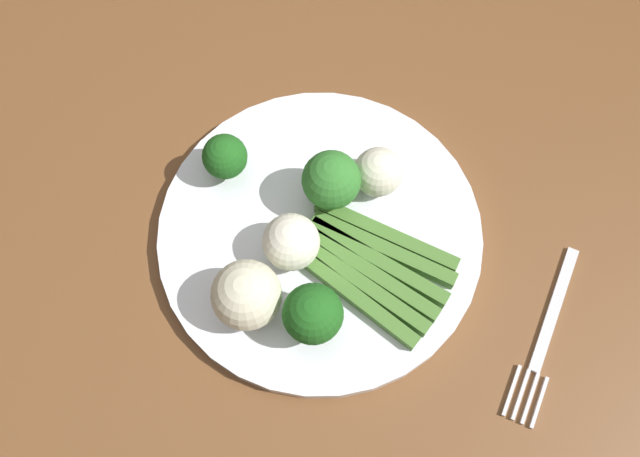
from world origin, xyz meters
The scene contains 11 objects.
ground_plane centered at (0.00, 0.00, -0.01)m, with size 6.00×6.00×0.02m, color gray.
dining_table centered at (0.00, 0.00, 0.66)m, with size 1.18×1.02×0.77m.
plate centered at (0.05, -0.01, 0.78)m, with size 0.29×0.29×0.01m, color white.
asparagus_bundle centered at (-0.01, -0.01, 0.79)m, with size 0.14×0.09×0.01m.
broccoli_front centered at (0.06, -0.04, 0.82)m, with size 0.05×0.05×0.06m.
broccoli_right centered at (0.00, 0.06, 0.82)m, with size 0.05×0.05×0.06m.
broccoli_front_left centered at (0.15, -0.01, 0.82)m, with size 0.04×0.04×0.05m.
cauliflower_near_center centered at (0.05, 0.08, 0.82)m, with size 0.06×0.06×0.06m, color beige.
cauliflower_back centered at (0.06, 0.02, 0.81)m, with size 0.05×0.05×0.05m, color white.
cauliflower_outer_edge centered at (0.04, -0.08, 0.81)m, with size 0.04×0.04×0.04m, color silver.
fork centered at (-0.16, -0.06, 0.77)m, with size 0.06×0.16×0.00m.
Camera 1 is at (-0.09, 0.16, 1.34)m, focal length 37.23 mm.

